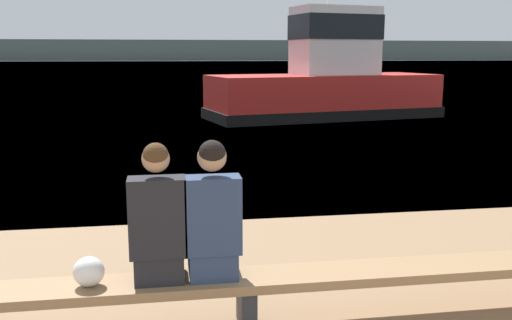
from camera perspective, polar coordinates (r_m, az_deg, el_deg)
The scene contains 7 objects.
water_surface at distance 127.13m, azimuth -8.75°, elevation 9.55°, with size 240.00×240.00×0.00m, color teal.
far_shoreline at distance 181.62m, azimuth -8.94°, elevation 10.80°, with size 600.00×12.00×6.10m, color #4C4C42.
bench_main at distance 4.57m, azimuth -0.97°, elevation -12.29°, with size 8.91×0.43×0.43m.
person_left at distance 4.37m, azimuth -9.78°, elevation -6.27°, with size 0.42×0.41×1.08m.
person_right at distance 4.37m, azimuth -4.37°, elevation -5.90°, with size 0.42×0.42×1.09m.
shopping_bag at distance 4.50m, azimuth -16.38°, elevation -10.66°, with size 0.23×0.20×0.23m.
tugboat_red at distance 19.43m, azimuth 7.06°, elevation 7.63°, with size 8.18×4.32×6.81m.
Camera 1 is at (-1.12, -0.88, 2.14)m, focal length 40.00 mm.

